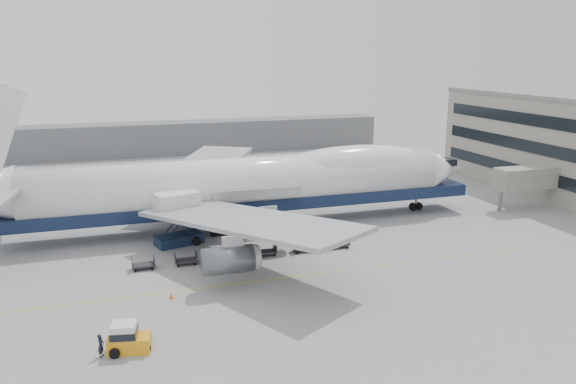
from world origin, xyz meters
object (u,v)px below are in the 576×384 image
object	(u,v)px
airliner	(248,183)
catering_truck	(178,215)
baggage_tug	(127,339)
ground_worker	(101,346)

from	to	relation	value
airliner	catering_truck	size ratio (longest dim) A/B	10.87
baggage_tug	ground_worker	xyz separation A→B (m)	(-1.87, -0.23, -0.11)
baggage_tug	ground_worker	distance (m)	1.89
airliner	catering_truck	distance (m)	10.66
airliner	ground_worker	size ratio (longest dim) A/B	37.78
airliner	ground_worker	world-z (taller)	airliner
airliner	ground_worker	bearing A→B (deg)	-122.60
catering_truck	airliner	bearing A→B (deg)	9.21
catering_truck	ground_worker	bearing A→B (deg)	-126.29
ground_worker	catering_truck	bearing A→B (deg)	1.15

